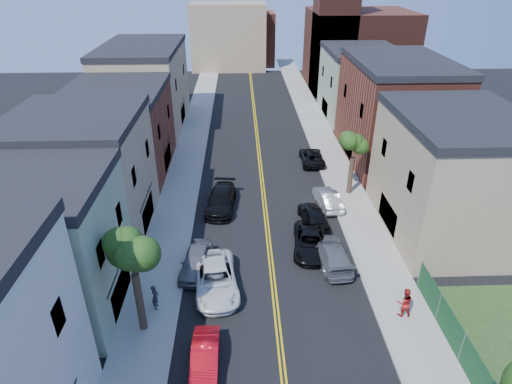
{
  "coord_description": "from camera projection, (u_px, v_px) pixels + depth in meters",
  "views": [
    {
      "loc": [
        -2.01,
        -4.62,
        19.23
      ],
      "look_at": [
        -0.81,
        26.99,
        2.0
      ],
      "focal_mm": 30.18,
      "sensor_mm": 36.0,
      "label": 1
    }
  ],
  "objects": [
    {
      "name": "church",
      "position": [
        353.0,
        43.0,
        69.25
      ],
      "size": [
        16.2,
        14.2,
        22.6
      ],
      "color": "#4C2319",
      "rests_on": "ground"
    },
    {
      "name": "bldg_right_tan",
      "position": [
        452.0,
        178.0,
        32.69
      ],
      "size": [
        9.0,
        12.0,
        9.0
      ],
      "primitive_type": "cube",
      "color": "#998466",
      "rests_on": "ground"
    },
    {
      "name": "black_car_right",
      "position": [
        313.0,
        216.0,
        35.02
      ],
      "size": [
        2.34,
        4.7,
        1.54
      ],
      "primitive_type": "imported",
      "rotation": [
        0.0,
        0.0,
        3.26
      ],
      "color": "black",
      "rests_on": "ground"
    },
    {
      "name": "tree_right_far",
      "position": [
        355.0,
        135.0,
        37.16
      ],
      "size": [
        4.4,
        4.4,
        8.03
      ],
      "color": "#36231B",
      "rests_on": "sidewalk_right"
    },
    {
      "name": "red_sedan",
      "position": [
        205.0,
        358.0,
        22.69
      ],
      "size": [
        1.44,
        4.12,
        1.36
      ],
      "primitive_type": "imported",
      "rotation": [
        0.0,
        0.0,
        -0.0
      ],
      "color": "red",
      "rests_on": "ground"
    },
    {
      "name": "grey_car_right",
      "position": [
        332.0,
        254.0,
        30.53
      ],
      "size": [
        2.57,
        5.45,
        1.54
      ],
      "primitive_type": "imported",
      "rotation": [
        0.0,
        0.0,
        3.22
      ],
      "color": "slate",
      "rests_on": "ground"
    },
    {
      "name": "bldg_right_palegrn",
      "position": [
        360.0,
        86.0,
        57.38
      ],
      "size": [
        9.0,
        12.0,
        8.5
      ],
      "primitive_type": "cube",
      "color": "gray",
      "rests_on": "ground"
    },
    {
      "name": "fence_right",
      "position": [
        476.0,
        371.0,
        21.44
      ],
      "size": [
        0.04,
        15.0,
        1.9
      ],
      "primitive_type": "cube",
      "color": "#143F1E",
      "rests_on": "sidewalk_right"
    },
    {
      "name": "bldg_left_brick",
      "position": [
        120.0,
        133.0,
        42.53
      ],
      "size": [
        9.0,
        12.0,
        8.0
      ],
      "primitive_type": "cube",
      "color": "brown",
      "rests_on": "ground"
    },
    {
      "name": "curb_right",
      "position": [
        313.0,
        151.0,
        48.58
      ],
      "size": [
        0.3,
        100.0,
        0.15
      ],
      "primitive_type": "cube",
      "color": "gray",
      "rests_on": "ground"
    },
    {
      "name": "pedestrian_left",
      "position": [
        155.0,
        297.0,
        26.3
      ],
      "size": [
        0.41,
        0.62,
        1.69
      ],
      "primitive_type": "imported",
      "rotation": [
        0.0,
        0.0,
        1.58
      ],
      "color": "#24242B",
      "rests_on": "sidewalk_left"
    },
    {
      "name": "dark_car_right_far",
      "position": [
        312.0,
        157.0,
        45.65
      ],
      "size": [
        2.32,
        4.97,
        1.38
      ],
      "primitive_type": "imported",
      "rotation": [
        0.0,
        0.0,
        3.13
      ],
      "color": "black",
      "rests_on": "ground"
    },
    {
      "name": "sidewalk_right",
      "position": [
        328.0,
        151.0,
        48.64
      ],
      "size": [
        3.2,
        100.0,
        0.15
      ],
      "primitive_type": "cube",
      "color": "gray",
      "rests_on": "ground"
    },
    {
      "name": "white_pickup",
      "position": [
        216.0,
        279.0,
        28.07
      ],
      "size": [
        3.41,
        6.17,
        1.64
      ],
      "primitive_type": "imported",
      "rotation": [
        0.0,
        0.0,
        0.12
      ],
      "color": "silver",
      "rests_on": "ground"
    },
    {
      "name": "black_suv_lane",
      "position": [
        310.0,
        242.0,
        31.9
      ],
      "size": [
        3.0,
        5.46,
        1.45
      ],
      "primitive_type": "imported",
      "rotation": [
        0.0,
        0.0,
        -0.12
      ],
      "color": "black",
      "rests_on": "ground"
    },
    {
      "name": "pedestrian_right",
      "position": [
        404.0,
        302.0,
        25.69
      ],
      "size": [
        0.98,
        0.78,
        1.98
      ],
      "primitive_type": "imported",
      "rotation": [
        0.0,
        0.0,
        3.11
      ],
      "color": "#AD1F1A",
      "rests_on": "sidewalk_right"
    },
    {
      "name": "grey_car_left",
      "position": [
        196.0,
        261.0,
        29.76
      ],
      "size": [
        2.42,
        4.79,
        1.56
      ],
      "primitive_type": "imported",
      "rotation": [
        0.0,
        0.0,
        -0.13
      ],
      "color": "slate",
      "rests_on": "ground"
    },
    {
      "name": "backdrop_left",
      "position": [
        229.0,
        37.0,
        82.27
      ],
      "size": [
        14.0,
        8.0,
        12.0
      ],
      "primitive_type": "cube",
      "color": "#998466",
      "rests_on": "ground"
    },
    {
      "name": "silver_car_right",
      "position": [
        328.0,
        199.0,
        37.6
      ],
      "size": [
        2.11,
        4.63,
        1.47
      ],
      "primitive_type": "imported",
      "rotation": [
        0.0,
        0.0,
        3.27
      ],
      "color": "#B2B6BB",
      "rests_on": "ground"
    },
    {
      "name": "backdrop_center",
      "position": [
        249.0,
        39.0,
        86.39
      ],
      "size": [
        10.0,
        8.0,
        10.0
      ],
      "primitive_type": "cube",
      "color": "brown",
      "rests_on": "ground"
    },
    {
      "name": "black_car_left",
      "position": [
        221.0,
        200.0,
        37.22
      ],
      "size": [
        2.86,
        5.86,
        1.64
      ],
      "primitive_type": "imported",
      "rotation": [
        0.0,
        0.0,
        -0.1
      ],
      "color": "black",
      "rests_on": "ground"
    },
    {
      "name": "bldg_left_tan_near",
      "position": [
        84.0,
        179.0,
        32.64
      ],
      "size": [
        9.0,
        10.0,
        9.0
      ],
      "primitive_type": "cube",
      "color": "#998466",
      "rests_on": "ground"
    },
    {
      "name": "curb_left",
      "position": [
        204.0,
        153.0,
        48.18
      ],
      "size": [
        0.3,
        100.0,
        0.15
      ],
      "primitive_type": "cube",
      "color": "gray",
      "rests_on": "ground"
    },
    {
      "name": "tree_left_mid",
      "position": [
        129.0,
        237.0,
        22.2
      ],
      "size": [
        5.2,
        5.2,
        9.29
      ],
      "color": "#36231B",
      "rests_on": "sidewalk_left"
    },
    {
      "name": "bldg_left_palegrn",
      "position": [
        36.0,
        253.0,
        24.86
      ],
      "size": [
        9.0,
        8.0,
        8.5
      ],
      "primitive_type": "cube",
      "color": "gray",
      "rests_on": "ground"
    },
    {
      "name": "bldg_right_brick",
      "position": [
        394.0,
        114.0,
        44.73
      ],
      "size": [
        9.0,
        14.0,
        10.0
      ],
      "primitive_type": "cube",
      "color": "brown",
      "rests_on": "ground"
    },
    {
      "name": "bldg_left_tan_far",
      "position": [
        145.0,
        88.0,
        54.46
      ],
      "size": [
        9.0,
        16.0,
        9.5
      ],
      "primitive_type": "cube",
      "color": "#998466",
      "rests_on": "ground"
    },
    {
      "name": "sidewalk_left",
      "position": [
        188.0,
        153.0,
        48.12
      ],
      "size": [
        3.2,
        100.0,
        0.15
      ],
      "primitive_type": "cube",
      "color": "gray",
      "rests_on": "ground"
    }
  ]
}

